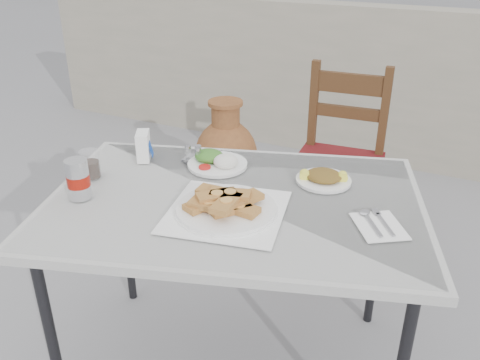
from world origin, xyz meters
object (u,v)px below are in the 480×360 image
at_px(salad_chopped_plate, 324,177).
at_px(chair, 339,160).
at_px(pide_plate, 226,203).
at_px(cafe_table, 234,212).
at_px(napkin_holder, 143,146).
at_px(soda_can, 78,179).
at_px(salad_rice_plate, 217,161).
at_px(cola_glass, 91,166).
at_px(terracotta_urn, 226,159).
at_px(condiment_caddy, 195,156).

xyz_separation_m(salad_chopped_plate, chair, (-0.16, 0.85, -0.30)).
bearing_deg(pide_plate, cafe_table, 101.32).
xyz_separation_m(pide_plate, napkin_holder, (-0.52, 0.25, 0.02)).
height_order(soda_can, chair, chair).
distance_m(salad_rice_plate, napkin_holder, 0.32).
bearing_deg(cola_glass, pide_plate, -1.47).
xyz_separation_m(cafe_table, napkin_holder, (-0.50, 0.14, 0.12)).
xyz_separation_m(cola_glass, chair, (0.68, 1.21, -0.33)).
bearing_deg(salad_chopped_plate, chair, 100.58).
bearing_deg(napkin_holder, chair, 29.18).
bearing_deg(terracotta_urn, salad_rice_plate, -64.24).
height_order(pide_plate, terracotta_urn, pide_plate).
bearing_deg(salad_chopped_plate, condiment_caddy, -174.92).
xyz_separation_m(salad_chopped_plate, terracotta_urn, (-0.94, 0.98, -0.50)).
bearing_deg(pide_plate, soda_can, -165.59).
xyz_separation_m(soda_can, chair, (0.60, 1.36, -0.36)).
relative_size(pide_plate, condiment_caddy, 4.59).
height_order(soda_can, condiment_caddy, soda_can).
relative_size(soda_can, chair, 0.14).
distance_m(salad_chopped_plate, condiment_caddy, 0.55).
relative_size(pide_plate, terracotta_urn, 0.63).
height_order(salad_chopped_plate, soda_can, soda_can).
bearing_deg(chair, napkin_holder, -125.50).
relative_size(pide_plate, napkin_holder, 3.84).
relative_size(soda_can, condiment_caddy, 1.45).
bearing_deg(pide_plate, salad_rice_plate, 123.11).
bearing_deg(salad_chopped_plate, terracotta_urn, 133.76).
distance_m(cafe_table, terracotta_urn, 1.49).
height_order(pide_plate, cola_glass, cola_glass).
distance_m(cafe_table, salad_rice_plate, 0.30).
bearing_deg(condiment_caddy, terracotta_urn, 110.97).
bearing_deg(terracotta_urn, pide_plate, -62.39).
bearing_deg(salad_chopped_plate, napkin_holder, -170.31).
bearing_deg(cafe_table, salad_chopped_plate, 46.94).
bearing_deg(napkin_holder, salad_rice_plate, -15.83).
relative_size(pide_plate, salad_chopped_plate, 2.17).
relative_size(pide_plate, salad_rice_plate, 1.89).
xyz_separation_m(soda_can, cola_glass, (-0.08, 0.15, -0.03)).
distance_m(pide_plate, soda_can, 0.55).
bearing_deg(pide_plate, salad_chopped_plate, 58.37).
bearing_deg(soda_can, cola_glass, 117.17).
bearing_deg(cafe_table, chair, 85.31).
xyz_separation_m(soda_can, condiment_caddy, (0.21, 0.46, -0.05)).
xyz_separation_m(cola_glass, terracotta_urn, (-0.10, 1.34, -0.53)).
distance_m(soda_can, condiment_caddy, 0.51).
relative_size(salad_rice_plate, soda_can, 1.68).
bearing_deg(terracotta_urn, cola_glass, -85.61).
height_order(cafe_table, napkin_holder, napkin_holder).
bearing_deg(condiment_caddy, chair, 66.87).
relative_size(salad_rice_plate, terracotta_urn, 0.33).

